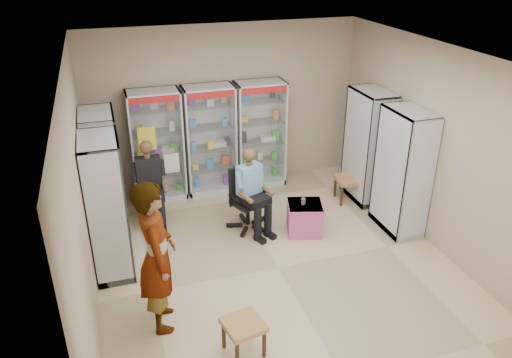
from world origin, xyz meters
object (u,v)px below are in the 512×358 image
object	(u,v)px
office_chair	(248,199)
woven_stool_a	(348,189)
cabinet_right_near	(402,172)
wooden_chair	(150,193)
cabinet_back_mid	(210,140)
pink_trunk	(304,218)
cabinet_back_right	(260,135)
cabinet_back_left	(157,146)
cabinet_left_near	(107,207)
standing_man	(157,257)
seated_shopkeeper	(249,193)
cabinet_right_far	(368,146)
woven_stool_b	(244,337)
cabinet_left_far	(104,174)

from	to	relation	value
office_chair	woven_stool_a	xyz separation A→B (m)	(1.99, 0.36, -0.30)
cabinet_right_near	wooden_chair	distance (m)	4.10
cabinet_back_mid	pink_trunk	xyz separation A→B (m)	(1.08, -1.93, -0.75)
cabinet_back_right	office_chair	xyz separation A→B (m)	(-0.69, -1.51, -0.48)
cabinet_back_left	cabinet_left_near	xyz separation A→B (m)	(-0.93, -2.03, 0.00)
cabinet_back_right	cabinet_left_near	world-z (taller)	same
standing_man	cabinet_back_left	bearing A→B (deg)	-4.30
cabinet_back_right	cabinet_back_left	bearing A→B (deg)	180.00
cabinet_back_left	seated_shopkeeper	distance (m)	2.00
cabinet_right_far	pink_trunk	distance (m)	1.85
cabinet_right_near	pink_trunk	distance (m)	1.70
cabinet_back_left	woven_stool_b	size ratio (longest dim) A/B	4.70
cabinet_right_near	wooden_chair	bearing A→B (deg)	68.36
cabinet_right_far	cabinet_left_far	distance (m)	4.46
cabinet_right_near	cabinet_left_far	xyz separation A→B (m)	(-4.46, 1.30, 0.00)
cabinet_back_left	woven_stool_a	distance (m)	3.49
cabinet_left_near	wooden_chair	xyz separation A→B (m)	(0.68, 1.30, -0.53)
cabinet_left_near	standing_man	xyz separation A→B (m)	(0.49, -1.33, -0.03)
cabinet_back_left	wooden_chair	xyz separation A→B (m)	(-0.25, -0.73, -0.53)
cabinet_back_left	standing_man	xyz separation A→B (m)	(-0.44, -3.36, -0.03)
cabinet_left_near	wooden_chair	distance (m)	1.56
cabinet_back_left	cabinet_right_far	bearing A→B (deg)	-17.75
cabinet_back_mid	cabinet_left_near	bearing A→B (deg)	-132.80
cabinet_right_near	cabinet_left_near	size ratio (longest dim) A/B	1.00
office_chair	woven_stool_a	world-z (taller)	office_chair
cabinet_left_near	seated_shopkeeper	xyz separation A→B (m)	(2.14, 0.47, -0.34)
cabinet_back_left	cabinet_right_far	size ratio (longest dim) A/B	1.00
cabinet_back_right	cabinet_left_far	size ratio (longest dim) A/B	1.00
cabinet_right_near	office_chair	distance (m)	2.48
cabinet_back_left	pink_trunk	size ratio (longest dim) A/B	3.79
pink_trunk	cabinet_back_right	bearing A→B (deg)	93.92
cabinet_right_near	seated_shopkeeper	xyz separation A→B (m)	(-2.32, 0.67, -0.34)
cabinet_back_left	woven_stool_b	bearing A→B (deg)	-84.80
office_chair	seated_shopkeeper	distance (m)	0.15
seated_shopkeeper	standing_man	distance (m)	2.45
seated_shopkeeper	standing_man	xyz separation A→B (m)	(-1.65, -1.79, 0.30)
cabinet_left_near	pink_trunk	xyz separation A→B (m)	(2.96, 0.10, -0.75)
cabinet_back_mid	cabinet_left_near	size ratio (longest dim) A/B	1.00
cabinet_back_right	woven_stool_b	distance (m)	4.48
cabinet_left_far	cabinet_right_near	bearing A→B (deg)	73.75
cabinet_left_far	woven_stool_a	distance (m)	4.21
cabinet_left_far	pink_trunk	world-z (taller)	cabinet_left_far
cabinet_right_far	woven_stool_b	bearing A→B (deg)	133.64
office_chair	woven_stool_b	world-z (taller)	office_chair
cabinet_back_right	wooden_chair	world-z (taller)	cabinet_back_right
wooden_chair	office_chair	bearing A→B (deg)	-28.19
cabinet_back_mid	woven_stool_a	xyz separation A→B (m)	(2.25, -1.15, -0.78)
cabinet_right_far	wooden_chair	xyz separation A→B (m)	(-3.78, 0.40, -0.53)
wooden_chair	cabinet_right_near	bearing A→B (deg)	-21.64
cabinet_left_near	office_chair	bearing A→B (deg)	103.60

